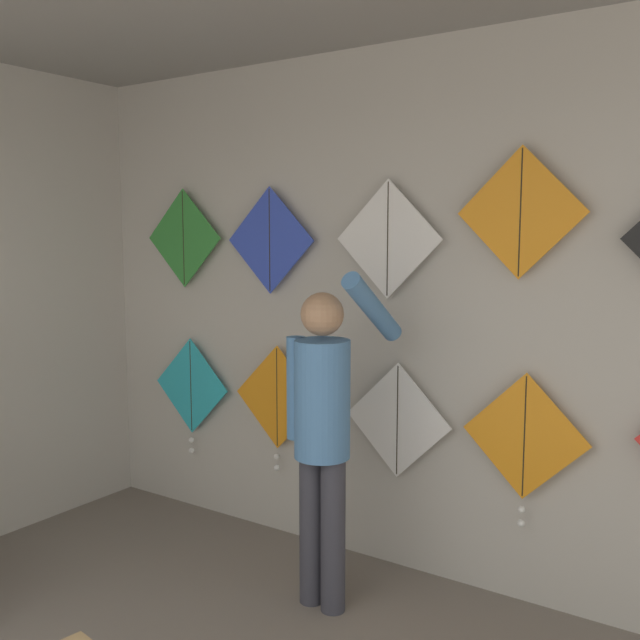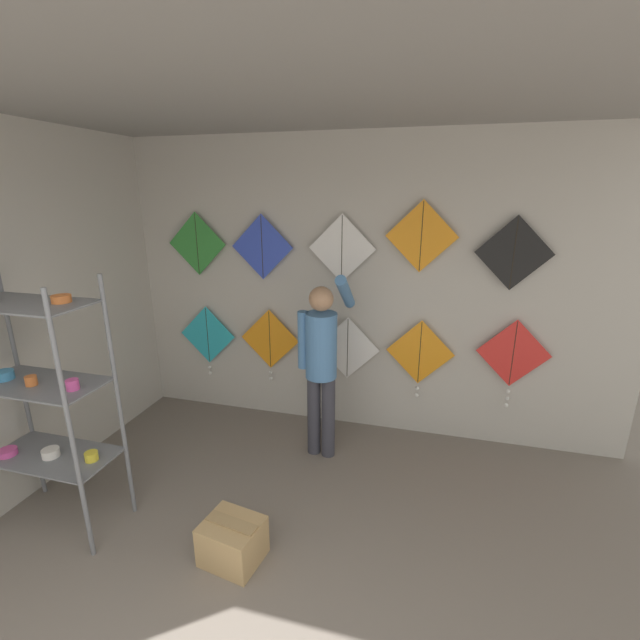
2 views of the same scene
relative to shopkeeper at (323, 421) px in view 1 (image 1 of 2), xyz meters
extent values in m
cube|color=#BCB7AD|center=(0.09, 0.62, 0.47)|extent=(5.10, 0.06, 2.80)
cylinder|color=#383842|center=(-0.07, -0.01, -0.55)|extent=(0.12, 0.12, 0.76)
cylinder|color=#383842|center=(0.07, -0.02, -0.55)|extent=(0.12, 0.12, 0.76)
cylinder|color=#4C7FB7|center=(0.00, -0.01, 0.11)|extent=(0.27, 0.27, 0.57)
sphere|color=tan|center=(0.00, -0.01, 0.52)|extent=(0.21, 0.21, 0.21)
cylinder|color=#4C7FB7|center=(-0.16, 0.00, 0.14)|extent=(0.09, 0.09, 0.50)
cylinder|color=#4C7FB7|center=(0.16, 0.18, 0.54)|extent=(0.09, 0.47, 0.37)
cube|color=#28B2C6|center=(-1.38, 0.53, -0.09)|extent=(0.62, 0.01, 0.62)
cylinder|color=black|center=(-1.38, 0.53, -0.09)|extent=(0.01, 0.01, 0.59)
sphere|color=white|center=(-1.38, 0.52, -0.45)|extent=(0.04, 0.04, 0.04)
sphere|color=white|center=(-1.38, 0.52, -0.52)|extent=(0.04, 0.04, 0.04)
cube|color=orange|center=(-0.68, 0.53, -0.08)|extent=(0.62, 0.01, 0.62)
cylinder|color=black|center=(-0.68, 0.53, -0.08)|extent=(0.01, 0.01, 0.59)
sphere|color=white|center=(-0.68, 0.52, -0.44)|extent=(0.04, 0.04, 0.04)
sphere|color=white|center=(-0.68, 0.52, -0.51)|extent=(0.04, 0.04, 0.04)
cube|color=white|center=(0.12, 0.53, -0.10)|extent=(0.62, 0.01, 0.62)
cylinder|color=black|center=(0.12, 0.53, -0.10)|extent=(0.01, 0.01, 0.59)
cube|color=orange|center=(0.81, 0.53, -0.07)|extent=(0.62, 0.01, 0.62)
cylinder|color=black|center=(0.81, 0.53, -0.07)|extent=(0.01, 0.01, 0.59)
sphere|color=white|center=(0.81, 0.52, -0.43)|extent=(0.04, 0.04, 0.04)
sphere|color=white|center=(0.81, 0.52, -0.50)|extent=(0.04, 0.04, 0.04)
cube|color=#338C38|center=(-1.42, 0.53, 0.86)|extent=(0.62, 0.01, 0.62)
cylinder|color=black|center=(-1.42, 0.53, 0.86)|extent=(0.01, 0.01, 0.59)
cube|color=blue|center=(-0.73, 0.53, 0.85)|extent=(0.62, 0.01, 0.62)
cylinder|color=black|center=(-0.73, 0.53, 0.85)|extent=(0.01, 0.01, 0.59)
cube|color=white|center=(0.05, 0.53, 0.86)|extent=(0.62, 0.01, 0.62)
cylinder|color=black|center=(0.05, 0.53, 0.86)|extent=(0.01, 0.01, 0.59)
cube|color=orange|center=(0.75, 0.53, 0.99)|extent=(0.62, 0.01, 0.62)
cylinder|color=black|center=(0.75, 0.53, 0.99)|extent=(0.01, 0.01, 0.59)
camera|label=1|loc=(1.84, -2.77, 0.90)|focal=40.00mm
camera|label=2|loc=(0.87, -3.29, 1.36)|focal=24.00mm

